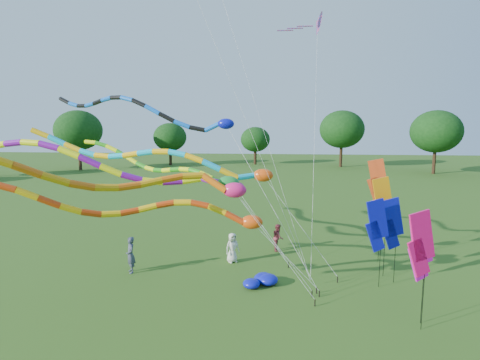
# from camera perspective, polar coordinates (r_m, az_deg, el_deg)

# --- Properties ---
(ground) EXTENTS (160.00, 160.00, 0.00)m
(ground) POSITION_cam_1_polar(r_m,az_deg,el_deg) (15.96, 1.67, -20.23)
(ground) COLOR #2A4F15
(ground) RESTS_ON ground
(tree_ring) EXTENTS (117.64, 119.69, 9.73)m
(tree_ring) POSITION_cam_1_polar(r_m,az_deg,el_deg) (14.28, -18.99, -0.55)
(tree_ring) COLOR #382314
(tree_ring) RESTS_ON ground
(tube_kite_red) EXTENTS (12.72, 3.54, 6.09)m
(tube_kite_red) POSITION_cam_1_polar(r_m,az_deg,el_deg) (16.51, -11.29, -4.23)
(tube_kite_red) COLOR black
(tube_kite_red) RESTS_ON ground
(tube_kite_orange) EXTENTS (13.72, 6.05, 7.58)m
(tube_kite_orange) POSITION_cam_1_polar(r_m,az_deg,el_deg) (15.04, -16.46, 0.31)
(tube_kite_orange) COLOR black
(tube_kite_orange) RESTS_ON ground
(tube_kite_purple) EXTENTS (14.80, 1.32, 7.50)m
(tube_kite_purple) POSITION_cam_1_polar(r_m,az_deg,el_deg) (16.94, -16.09, 1.68)
(tube_kite_purple) COLOR black
(tube_kite_purple) RESTS_ON ground
(tube_kite_blue) EXTENTS (14.07, 5.18, 9.54)m
(tube_kite_blue) POSITION_cam_1_polar(r_m,az_deg,el_deg) (20.71, -12.54, 9.34)
(tube_kite_blue) COLOR black
(tube_kite_blue) RESTS_ON ground
(tube_kite_cyan) EXTENTS (14.95, 1.44, 7.79)m
(tube_kite_cyan) POSITION_cam_1_polar(r_m,az_deg,el_deg) (19.38, -9.44, 2.73)
(tube_kite_cyan) COLOR black
(tube_kite_cyan) RESTS_ON ground
(tube_kite_green) EXTENTS (13.57, 6.35, 6.95)m
(tube_kite_green) POSITION_cam_1_polar(r_m,az_deg,el_deg) (24.49, -9.42, 1.50)
(tube_kite_green) COLOR black
(tube_kite_green) RESTS_ON ground
(delta_kite_high_c) EXTENTS (2.88, 6.34, 14.06)m
(delta_kite_high_c) POSITION_cam_1_polar(r_m,az_deg,el_deg) (24.34, 10.97, 21.07)
(delta_kite_high_c) COLOR black
(delta_kite_high_c) RESTS_ON ground
(banner_pole_magenta_b) EXTENTS (1.12, 0.46, 4.56)m
(banner_pole_magenta_b) POSITION_cam_1_polar(r_m,az_deg,el_deg) (15.86, 24.34, -8.29)
(banner_pole_magenta_b) COLOR black
(banner_pole_magenta_b) RESTS_ON ground
(banner_pole_blue_b) EXTENTS (1.15, 0.36, 4.16)m
(banner_pole_blue_b) POSITION_cam_1_polar(r_m,az_deg,el_deg) (20.11, 20.81, -5.81)
(banner_pole_blue_b) COLOR black
(banner_pole_blue_b) RESTS_ON ground
(banner_pole_magenta_a) EXTENTS (1.09, 0.55, 4.22)m
(banner_pole_magenta_a) POSITION_cam_1_polar(r_m,az_deg,el_deg) (16.44, 24.26, -8.94)
(banner_pole_magenta_a) COLOR black
(banner_pole_magenta_a) RESTS_ON ground
(banner_pole_orange) EXTENTS (1.16, 0.27, 5.02)m
(banner_pole_orange) POSITION_cam_1_polar(r_m,az_deg,el_deg) (20.62, 19.56, -2.98)
(banner_pole_orange) COLOR black
(banner_pole_orange) RESTS_ON ground
(banner_pole_blue_a) EXTENTS (1.14, 0.37, 4.21)m
(banner_pole_blue_a) POSITION_cam_1_polar(r_m,az_deg,el_deg) (19.32, 18.88, -6.14)
(banner_pole_blue_a) COLOR black
(banner_pole_blue_a) RESTS_ON ground
(banner_pole_red) EXTENTS (1.16, 0.26, 5.68)m
(banner_pole_red) POSITION_cam_1_polar(r_m,az_deg,el_deg) (22.82, 18.95, -0.24)
(banner_pole_red) COLOR black
(banner_pole_red) RESTS_ON ground
(blue_nylon_heap) EXTENTS (1.61, 1.75, 0.54)m
(blue_nylon_heap) POSITION_cam_1_polar(r_m,az_deg,el_deg) (19.48, 3.19, -13.92)
(blue_nylon_heap) COLOR #0D14AF
(blue_nylon_heap) RESTS_ON ground
(person_a) EXTENTS (0.95, 0.87, 1.62)m
(person_a) POSITION_cam_1_polar(r_m,az_deg,el_deg) (22.12, -1.09, -9.60)
(person_a) COLOR silver
(person_a) RESTS_ON ground
(person_b) EXTENTS (0.73, 0.81, 1.86)m
(person_b) POSITION_cam_1_polar(r_m,az_deg,el_deg) (21.37, -15.29, -10.24)
(person_b) COLOR #3A3F52
(person_b) RESTS_ON ground
(person_c) EXTENTS (0.63, 0.80, 1.60)m
(person_c) POSITION_cam_1_polar(r_m,az_deg,el_deg) (24.16, 5.43, -8.11)
(person_c) COLOR maroon
(person_c) RESTS_ON ground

